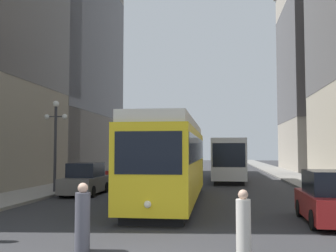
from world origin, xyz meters
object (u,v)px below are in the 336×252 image
(parked_car_left_mid, at_px, (124,172))
(transit_bus, at_px, (230,157))
(lamp_post_left_far, at_px, (118,141))
(streetcar, at_px, (171,159))
(pedestrian_crossing_near, at_px, (83,219))
(lamp_post_left_near, at_px, (56,131))
(parked_car_right_far, at_px, (331,199))
(pedestrian_on_sidewalk, at_px, (243,225))
(parked_car_left_near, at_px, (85,180))

(parked_car_left_mid, bearing_deg, transit_bus, 20.63)
(transit_bus, distance_m, parked_car_left_mid, 9.26)
(transit_bus, distance_m, lamp_post_left_far, 10.58)
(transit_bus, bearing_deg, streetcar, -99.52)
(pedestrian_crossing_near, xyz_separation_m, lamp_post_left_near, (-6.16, 12.40, 2.86))
(parked_car_right_far, xyz_separation_m, pedestrian_on_sidewalk, (-3.25, -4.74, -0.11))
(pedestrian_crossing_near, relative_size, lamp_post_left_far, 0.34)
(transit_bus, relative_size, parked_car_right_far, 2.92)
(streetcar, height_order, pedestrian_on_sidewalk, streetcar)
(pedestrian_on_sidewalk, distance_m, lamp_post_left_far, 28.45)
(parked_car_left_near, bearing_deg, parked_car_right_far, -34.15)
(transit_bus, bearing_deg, lamp_post_left_near, -127.79)
(streetcar, distance_m, pedestrian_crossing_near, 9.48)
(lamp_post_left_near, bearing_deg, transit_bus, 50.35)
(lamp_post_left_near, distance_m, lamp_post_left_far, 14.04)
(parked_car_left_mid, distance_m, lamp_post_left_far, 6.07)
(parked_car_right_far, height_order, lamp_post_left_far, lamp_post_left_far)
(streetcar, relative_size, lamp_post_left_far, 2.61)
(streetcar, bearing_deg, parked_car_right_far, -37.22)
(lamp_post_left_near, bearing_deg, parked_car_left_near, -3.52)
(lamp_post_left_near, bearing_deg, pedestrian_on_sidewalk, -50.72)
(parked_car_left_mid, bearing_deg, pedestrian_on_sidewalk, -71.20)
(transit_bus, height_order, lamp_post_left_far, lamp_post_left_far)
(parked_car_left_near, distance_m, lamp_post_left_far, 14.52)
(parked_car_left_near, xyz_separation_m, lamp_post_left_far, (-1.90, 14.16, 2.63))
(parked_car_left_mid, bearing_deg, lamp_post_left_far, 107.95)
(transit_bus, height_order, parked_car_left_mid, transit_bus)
(parked_car_left_mid, relative_size, lamp_post_left_near, 0.92)
(parked_car_left_mid, distance_m, parked_car_right_far, 20.16)
(transit_bus, distance_m, pedestrian_on_sidewalk, 24.93)
(transit_bus, bearing_deg, parked_car_right_far, -79.59)
(streetcar, height_order, pedestrian_crossing_near, streetcar)
(parked_car_left_mid, xyz_separation_m, lamp_post_left_near, (-1.90, -8.91, 2.80))
(lamp_post_left_far, bearing_deg, pedestrian_crossing_near, -76.89)
(streetcar, xyz_separation_m, parked_car_left_near, (-5.32, 2.96, -1.26))
(lamp_post_left_far, bearing_deg, transit_bus, -8.46)
(pedestrian_crossing_near, bearing_deg, streetcar, -19.25)
(streetcar, relative_size, transit_bus, 1.05)
(lamp_post_left_far, bearing_deg, parked_car_left_mid, -69.69)
(streetcar, height_order, parked_car_right_far, streetcar)
(parked_car_left_near, distance_m, lamp_post_left_near, 3.39)
(transit_bus, xyz_separation_m, pedestrian_crossing_near, (-4.20, -24.90, -1.16))
(parked_car_right_far, bearing_deg, parked_car_left_mid, -53.94)
(lamp_post_left_near, bearing_deg, parked_car_right_far, -29.78)
(streetcar, height_order, parked_car_left_near, streetcar)
(parked_car_right_far, bearing_deg, parked_car_left_near, -31.97)
(parked_car_right_far, bearing_deg, streetcar, -35.31)
(pedestrian_crossing_near, distance_m, pedestrian_on_sidewalk, 3.98)
(streetcar, bearing_deg, parked_car_left_near, 150.32)
(transit_bus, height_order, pedestrian_on_sidewalk, transit_bus)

